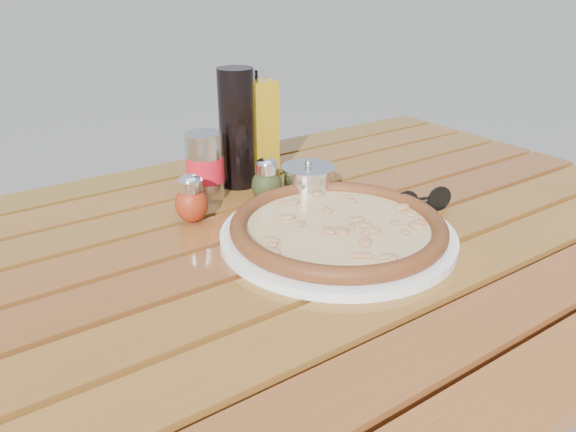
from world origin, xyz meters
TOP-DOWN VIEW (x-y plane):
  - table at (0.00, -0.00)m, footprint 1.40×0.90m
  - plate at (0.05, -0.04)m, footprint 0.37×0.37m
  - pizza at (0.05, -0.04)m, footprint 0.41×0.41m
  - pepper_shaker at (-0.10, 0.15)m, footprint 0.06×0.06m
  - oregano_shaker at (0.04, 0.15)m, footprint 0.07×0.07m
  - dark_bottle at (0.05, 0.25)m, footprint 0.08×0.08m
  - soda_can at (-0.03, 0.23)m, footprint 0.09×0.09m
  - olive_oil_cruet at (0.10, 0.26)m, footprint 0.06×0.06m
  - parmesan_tin at (0.11, 0.12)m, footprint 0.11×0.11m
  - sunglasses at (0.24, -0.04)m, footprint 0.11×0.05m

SIDE VIEW (x-z plane):
  - table at x=0.00m, z-range 0.30..1.05m
  - plate at x=0.05m, z-range 0.75..0.76m
  - sunglasses at x=0.24m, z-range 0.74..0.79m
  - pizza at x=0.05m, z-range 0.76..0.79m
  - parmesan_tin at x=0.11m, z-range 0.74..0.82m
  - pepper_shaker at x=-0.10m, z-range 0.75..0.83m
  - oregano_shaker at x=0.04m, z-range 0.75..0.83m
  - soda_can at x=-0.03m, z-range 0.75..0.87m
  - olive_oil_cruet at x=0.10m, z-range 0.74..0.95m
  - dark_bottle at x=0.05m, z-range 0.75..0.97m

